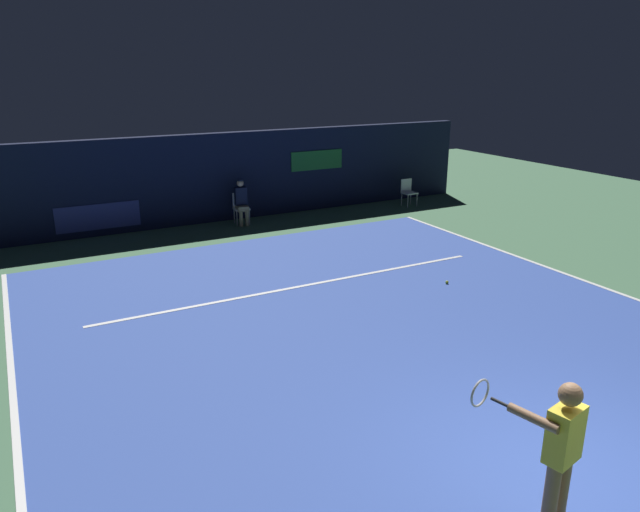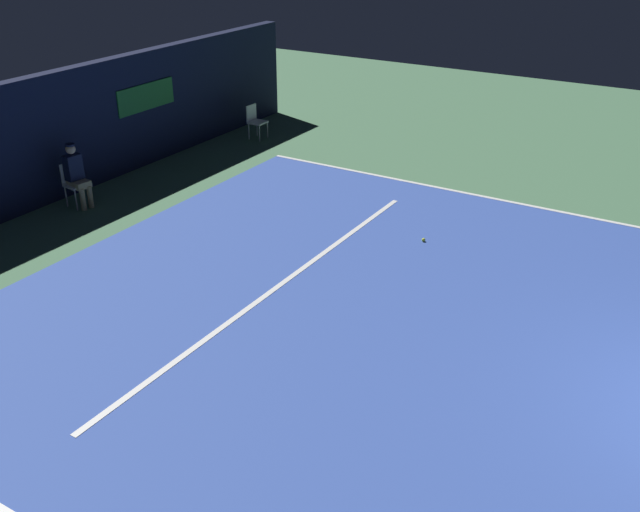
# 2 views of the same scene
# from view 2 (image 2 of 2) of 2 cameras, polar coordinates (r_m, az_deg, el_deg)

# --- Properties ---
(ground_plane) EXTENTS (34.92, 34.92, 0.00)m
(ground_plane) POSITION_cam_2_polar(r_m,az_deg,el_deg) (11.09, 5.65, -4.99)
(ground_plane) COLOR #4C7A56
(court_surface) EXTENTS (11.19, 11.71, 0.01)m
(court_surface) POSITION_cam_2_polar(r_m,az_deg,el_deg) (11.09, 5.65, -4.96)
(court_surface) COLOR #3856B2
(court_surface) RESTS_ON ground
(line_sideline_left) EXTENTS (0.10, 11.71, 0.01)m
(line_sideline_left) POSITION_cam_2_polar(r_m,az_deg,el_deg) (15.80, 14.53, 4.16)
(line_sideline_left) COLOR white
(line_sideline_left) RESTS_ON court_surface
(line_service) EXTENTS (8.73, 0.10, 0.01)m
(line_service) POSITION_cam_2_polar(r_m,az_deg,el_deg) (11.97, -3.19, -2.31)
(line_service) COLOR white
(line_service) RESTS_ON court_surface
(back_wall) EXTENTS (17.91, 0.33, 2.60)m
(back_wall) POSITION_cam_2_polar(r_m,az_deg,el_deg) (15.62, -22.86, 7.69)
(back_wall) COLOR #141933
(back_wall) RESTS_ON ground
(line_judge_on_chair) EXTENTS (0.49, 0.56, 1.32)m
(line_judge_on_chair) POSITION_cam_2_polar(r_m,az_deg,el_deg) (15.67, -18.56, 6.07)
(line_judge_on_chair) COLOR white
(line_judge_on_chair) RESTS_ON ground
(courtside_chair_near) EXTENTS (0.45, 0.42, 0.88)m
(courtside_chair_near) POSITION_cam_2_polar(r_m,az_deg,el_deg) (19.52, -5.08, 10.59)
(courtside_chair_near) COLOR white
(courtside_chair_near) RESTS_ON ground
(tennis_ball) EXTENTS (0.07, 0.07, 0.07)m
(tennis_ball) POSITION_cam_2_polar(r_m,az_deg,el_deg) (13.60, 8.11, 1.26)
(tennis_ball) COLOR #CCE033
(tennis_ball) RESTS_ON court_surface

